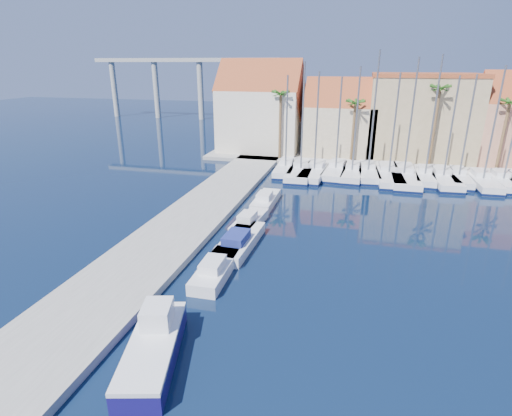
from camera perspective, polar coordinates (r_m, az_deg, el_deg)
The scene contains 29 objects.
ground at distance 19.41m, azimuth -4.55°, elevation -23.17°, with size 260.00×260.00×0.00m, color black.
quay_west at distance 32.88m, azimuth -11.82°, elevation -3.78°, with size 6.00×77.00×0.50m, color gray.
shore_north at distance 62.87m, azimuth 19.04°, elevation 6.95°, with size 54.00×16.00×0.50m, color gray.
fishing_boat at distance 20.46m, azimuth -14.40°, elevation -18.48°, with size 3.70×6.69×2.23m.
motorboat_west_0 at distance 26.71m, azimuth -5.83°, elevation -8.64°, with size 1.98×5.81×1.40m.
motorboat_west_1 at distance 30.48m, azimuth -2.47°, elevation -4.77°, with size 2.45×7.01×1.40m.
motorboat_west_2 at distance 34.19m, azimuth -0.99°, elevation -1.92°, with size 2.15×5.55×1.40m.
motorboat_west_3 at distance 39.58m, azimuth 1.39°, elevation 1.18°, with size 1.85×5.76×1.40m.
sailboat_0 at distance 51.75m, azimuth 4.31°, elevation 5.76°, with size 2.70×8.76×11.96m.
sailboat_1 at distance 50.85m, azimuth 6.49°, elevation 5.42°, with size 3.01×10.79×13.46m.
sailboat_2 at distance 50.76m, azimuth 8.45°, elevation 5.29°, with size 3.39×10.40×12.39m.
sailboat_3 at distance 51.59m, azimuth 11.39°, elevation 5.36°, with size 3.32×9.72×11.80m.
sailboat_4 at distance 50.97m, azimuth 13.57°, elevation 5.05°, with size 2.65×8.82×12.97m.
sailboat_5 at distance 51.54m, azimuth 15.66°, elevation 5.06°, with size 3.13×9.27×14.71m.
sailboat_6 at distance 51.27m, azimuth 18.34°, elevation 4.63°, with size 3.47×11.08×12.31m.
sailboat_7 at distance 51.33m, azimuth 20.28°, elevation 4.43°, with size 3.20×11.57×13.95m.
sailboat_8 at distance 51.88m, azimuth 22.95°, elevation 4.32°, with size 2.72×8.29×14.19m.
sailboat_9 at distance 52.07m, azimuth 25.01°, elevation 3.99°, with size 3.35×10.14×12.04m.
sailboat_10 at distance 52.91m, azimuth 26.89°, elevation 3.97°, with size 2.39×8.30×12.18m.
sailboat_11 at distance 52.71m, azimuth 29.51°, elevation 3.47°, with size 2.68×8.98×13.07m.
sailboat_12 at distance 53.73m, azimuth 31.64°, elevation 3.35°, with size 2.60×8.25×11.43m.
building_0 at distance 62.48m, azimuth 0.71°, elevation 13.79°, with size 12.30×9.00×13.50m.
building_1 at distance 60.89m, azimuth 11.99°, elevation 12.04°, with size 10.30×8.00×11.00m.
building_2 at distance 62.22m, azimuth 22.48°, elevation 12.05°, with size 14.20×10.20×11.50m.
palm_0 at distance 56.52m, azimuth 3.54°, elevation 15.70°, with size 2.60×2.60×10.15m.
palm_1 at distance 55.54m, azimuth 14.01°, elevation 14.12°, with size 2.60×2.60×9.15m.
palm_2 at distance 56.13m, azimuth 24.76°, elevation 14.92°, with size 2.60×2.60×11.15m.
palm_3 at distance 58.06m, azimuth 32.49°, elevation 12.38°, with size 2.60×2.60×9.65m.
viaduct at distance 105.01m, azimuth -10.71°, elevation 18.01°, with size 48.00×2.20×14.45m.
Camera 1 is at (4.93, -13.30, 13.26)m, focal length 28.00 mm.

